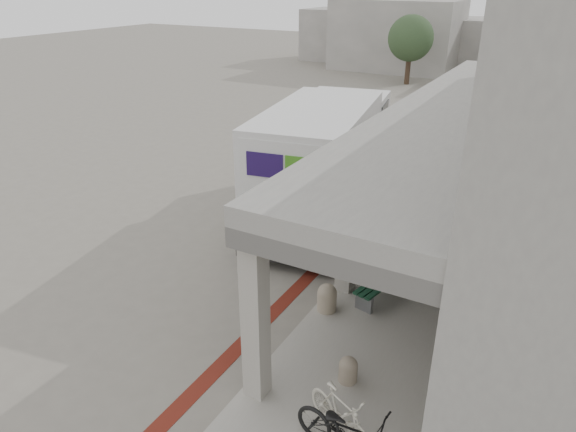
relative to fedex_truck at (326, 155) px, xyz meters
The scene contains 12 objects.
ground 5.12m from the fedex_truck, 84.22° to the right, with size 120.00×120.00×0.00m, color slate.
bike_lane_stripe 3.65m from the fedex_truck, 61.38° to the right, with size 0.35×40.00×0.01m, color #5F1C13.
sidewalk 6.77m from the fedex_truck, 46.43° to the right, with size 4.40×28.00×0.12m, color gray.
distant_backdrop 31.28m from the fedex_truck, 94.34° to the left, with size 28.00×10.00×6.50m.
tree_left 23.76m from the fedex_truck, 100.99° to the left, with size 3.20×3.20×4.80m.
tree_mid 25.44m from the fedex_truck, 84.41° to the left, with size 3.20×3.20×4.80m.
fedex_truck is the anchor object (origin of this frame).
bench 5.54m from the fedex_truck, 48.60° to the right, with size 0.90×2.10×0.48m.
bollard_near 6.02m from the fedex_truck, 63.79° to the right, with size 0.45×0.45×0.67m.
bollard_far 8.27m from the fedex_truck, 61.19° to the right, with size 0.36×0.36×0.54m.
utility_cabinet 6.41m from the fedex_truck, 29.03° to the right, with size 0.45×0.60×0.99m, color slate.
bicycle_cream 9.52m from the fedex_truck, 62.77° to the right, with size 0.43×1.53×0.92m, color beige.
Camera 1 is at (6.15, -9.54, 7.09)m, focal length 32.00 mm.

